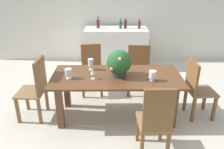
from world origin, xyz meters
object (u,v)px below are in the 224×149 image
object	(u,v)px
flower_centerpiece	(119,63)
wine_bottle_dark	(121,25)
chair_far_left	(92,66)
wine_bottle_tall	(98,24)
dining_table	(116,83)
wine_bottle_clear	(139,25)
crystal_vase_right	(91,63)
chair_head_end	(36,86)
wine_bottle_amber	(125,24)
chair_near_right	(156,120)
crystal_vase_left	(68,73)
wine_glass	(93,72)
crystal_vase_center_near	(153,75)
chair_foot_end	(196,87)
chair_far_right	(139,66)
kitchen_counter	(116,48)

from	to	relation	value
flower_centerpiece	wine_bottle_dark	bearing A→B (deg)	87.06
chair_far_left	wine_bottle_tall	size ratio (longest dim) A/B	3.37
dining_table	wine_bottle_tall	size ratio (longest dim) A/B	7.23
wine_bottle_clear	chair_far_left	bearing A→B (deg)	-128.54
crystal_vase_right	chair_head_end	bearing A→B (deg)	-163.13
crystal_vase_right	wine_bottle_amber	bearing A→B (deg)	71.29
wine_bottle_clear	wine_bottle_tall	distance (m)	1.01
chair_near_right	wine_bottle_amber	bearing A→B (deg)	-88.04
chair_near_right	crystal_vase_right	distance (m)	1.53
crystal_vase_left	wine_glass	bearing A→B (deg)	-2.70
crystal_vase_center_near	chair_head_end	bearing A→B (deg)	174.41
chair_foot_end	chair_far_left	bearing A→B (deg)	57.36
chair_far_right	kitchen_counter	world-z (taller)	kitchen_counter
chair_head_end	wine_bottle_amber	xyz separation A→B (m)	(1.57, 2.34, 0.52)
wine_bottle_amber	kitchen_counter	bearing A→B (deg)	-173.68
chair_head_end	flower_centerpiece	distance (m)	1.39
kitchen_counter	dining_table	bearing A→B (deg)	-91.10
crystal_vase_left	wine_bottle_amber	xyz separation A→B (m)	(1.02, 2.43, 0.24)
flower_centerpiece	crystal_vase_left	size ratio (longest dim) A/B	2.65
crystal_vase_center_near	wine_bottle_dark	world-z (taller)	wine_bottle_dark
chair_near_right	chair_far_left	xyz separation A→B (m)	(-0.94, 1.89, -0.04)
wine_bottle_amber	chair_far_left	bearing A→B (deg)	-118.26
chair_far_left	wine_glass	size ratio (longest dim) A/B	6.08
wine_bottle_amber	wine_bottle_tall	xyz separation A→B (m)	(-0.67, 0.05, -0.00)
chair_far_right	wine_bottle_amber	bearing A→B (deg)	101.71
wine_glass	kitchen_counter	size ratio (longest dim) A/B	0.10
chair_foot_end	wine_bottle_clear	xyz separation A→B (m)	(-0.69, 2.31, 0.54)
wine_bottle_amber	chair_head_end	bearing A→B (deg)	-123.92
flower_centerpiece	wine_bottle_tall	size ratio (longest dim) A/B	1.50
chair_foot_end	wine_glass	size ratio (longest dim) A/B	6.24
dining_table	flower_centerpiece	size ratio (longest dim) A/B	4.83
wine_bottle_clear	wine_bottle_amber	size ratio (longest dim) A/B	0.94
crystal_vase_center_near	wine_glass	bearing A→B (deg)	175.49
chair_foot_end	wine_glass	bearing A→B (deg)	89.03
crystal_vase_right	wine_bottle_amber	size ratio (longest dim) A/B	0.75
crystal_vase_center_near	wine_bottle_amber	world-z (taller)	wine_bottle_amber
chair_head_end	crystal_vase_right	bearing A→B (deg)	109.24
flower_centerpiece	kitchen_counter	bearing A→B (deg)	89.81
chair_far_left	crystal_vase_center_near	bearing A→B (deg)	-53.35
wine_glass	wine_bottle_amber	size ratio (longest dim) A/B	0.62
chair_near_right	kitchen_counter	size ratio (longest dim) A/B	0.68
chair_head_end	chair_near_right	world-z (taller)	chair_near_right
chair_foot_end	chair_far_right	world-z (taller)	chair_foot_end
chair_foot_end	flower_centerpiece	size ratio (longest dim) A/B	2.31
crystal_vase_left	crystal_vase_right	distance (m)	0.47
wine_bottle_clear	crystal_vase_center_near	bearing A→B (deg)	-91.72
flower_centerpiece	wine_bottle_amber	world-z (taller)	wine_bottle_amber
chair_near_right	kitchen_counter	bearing A→B (deg)	-83.96
dining_table	chair_far_left	size ratio (longest dim) A/B	2.15
flower_centerpiece	chair_head_end	bearing A→B (deg)	179.81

